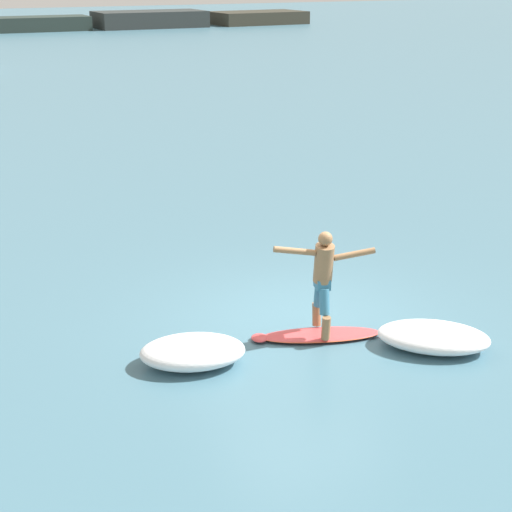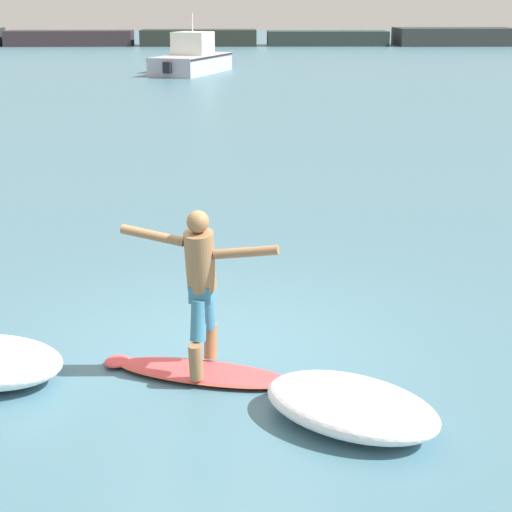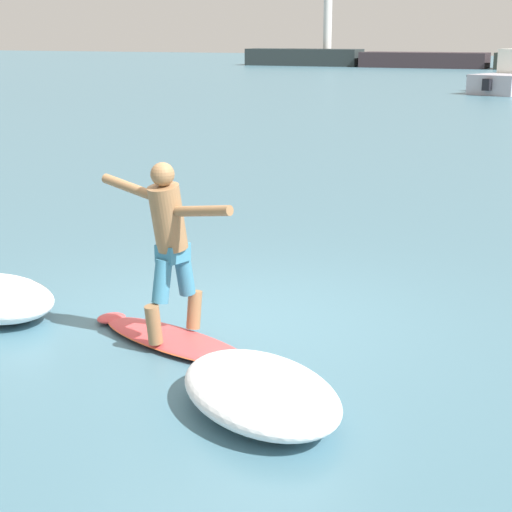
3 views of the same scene
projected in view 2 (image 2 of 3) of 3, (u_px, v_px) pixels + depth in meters
The scene contains 6 objects.
ground_plane at pixel (217, 343), 9.15m from camera, with size 200.00×200.00×0.00m, color #446F81.
rock_jetty_breakwater at pixel (281, 37), 68.42m from camera, with size 60.53×5.27×5.31m.
surfboard at pixel (201, 372), 8.34m from camera, with size 2.00×1.09×0.23m.
surfer at pixel (201, 279), 8.01m from camera, with size 1.49×0.72×1.61m.
fishing_boat_near_jetty at pixel (193, 59), 42.68m from camera, with size 4.06×6.84×2.91m.
wave_foam_at_nose at pixel (351, 406), 7.36m from camera, with size 1.90×1.80×0.36m.
Camera 2 is at (0.21, -8.50, 3.53)m, focal length 60.00 mm.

